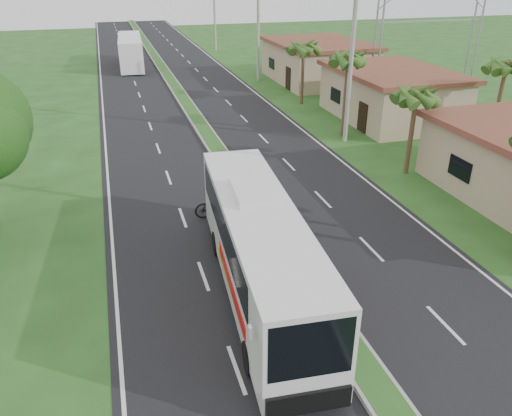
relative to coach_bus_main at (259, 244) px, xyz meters
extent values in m
plane|color=#27491B|center=(1.80, -3.40, -2.01)|extent=(180.00, 180.00, 0.00)
cube|color=black|center=(1.80, 16.60, -2.00)|extent=(14.00, 160.00, 0.02)
cube|color=gray|center=(1.80, 16.60, -1.92)|extent=(1.20, 160.00, 0.17)
cube|color=#27491B|center=(1.80, 16.60, -1.83)|extent=(0.95, 160.00, 0.02)
cube|color=silver|center=(-4.90, 16.60, -2.01)|extent=(0.12, 160.00, 0.01)
cube|color=silver|center=(8.50, 16.60, -2.01)|extent=(0.12, 160.00, 0.01)
cube|color=tan|center=(15.80, 18.60, -0.34)|extent=(7.00, 10.00, 3.35)
cube|color=brown|center=(15.80, 18.60, 1.50)|extent=(7.60, 10.60, 0.32)
cube|color=tan|center=(15.80, 32.60, -0.26)|extent=(8.00, 11.00, 3.50)
cube|color=brown|center=(15.80, 32.60, 1.65)|extent=(8.60, 11.60, 0.32)
cylinder|color=#473321|center=(11.20, 8.60, 0.29)|extent=(0.26, 0.26, 4.60)
cylinder|color=#473321|center=(10.60, 15.60, 0.69)|extent=(0.26, 0.26, 5.40)
cylinder|color=#473321|center=(11.10, 24.60, 0.39)|extent=(0.26, 0.26, 4.80)
cylinder|color=#473321|center=(19.30, 11.60, 0.59)|extent=(0.26, 0.26, 5.20)
cylinder|color=gray|center=(10.30, 14.60, 3.99)|extent=(0.28, 0.28, 12.00)
cylinder|color=gray|center=(10.30, 34.60, 3.49)|extent=(0.28, 0.28, 11.00)
cylinder|color=gray|center=(10.30, 54.60, 3.24)|extent=(0.28, 0.28, 10.50)
cylinder|color=gray|center=(18.80, 26.10, 3.99)|extent=(0.18, 0.18, 12.00)
cylinder|color=gray|center=(28.80, 26.10, 3.99)|extent=(0.18, 0.18, 12.00)
cylinder|color=gray|center=(18.80, 27.10, 3.99)|extent=(0.18, 0.18, 12.00)
cylinder|color=gray|center=(28.80, 27.10, 3.99)|extent=(0.18, 0.18, 12.00)
cube|color=gray|center=(23.80, 26.60, 3.99)|extent=(10.00, 0.14, 0.14)
cube|color=silver|center=(0.00, -0.05, -0.10)|extent=(3.20, 11.46, 2.97)
cube|color=black|center=(0.04, 0.51, 0.55)|extent=(3.08, 9.21, 1.19)
cube|color=black|center=(-0.42, -5.63, 0.37)|extent=(2.13, 0.30, 1.66)
cube|color=#B4130F|center=(-0.09, -1.18, -0.70)|extent=(2.77, 5.07, 0.52)
cube|color=#F9A014|center=(0.02, 0.23, -0.93)|extent=(2.61, 3.00, 0.24)
cube|color=silver|center=(0.08, 1.08, 1.51)|extent=(1.49, 2.36, 0.26)
cylinder|color=black|center=(-1.34, -3.54, -1.52)|extent=(0.37, 1.00, 0.98)
cylinder|color=black|center=(0.79, -3.70, -1.52)|extent=(0.37, 1.00, 0.98)
cylinder|color=black|center=(-0.84, 3.04, -1.52)|extent=(0.37, 1.00, 0.98)
cylinder|color=black|center=(1.29, 2.88, -1.52)|extent=(0.37, 1.00, 0.98)
cube|color=white|center=(-1.34, 45.75, -0.31)|extent=(3.00, 11.31, 3.12)
cube|color=black|center=(-1.32, 46.24, 0.63)|extent=(2.90, 8.40, 1.06)
cube|color=#CB4D14|center=(-1.39, 44.78, -0.90)|extent=(2.75, 5.48, 0.34)
cylinder|color=black|center=(-2.65, 41.19, -1.54)|extent=(0.34, 0.95, 0.94)
cylinder|color=black|center=(-0.51, 41.08, -1.54)|extent=(0.34, 0.95, 0.94)
cylinder|color=black|center=(-2.21, 49.94, -1.54)|extent=(0.34, 0.95, 0.94)
cylinder|color=black|center=(-0.06, 49.83, -1.54)|extent=(0.34, 0.95, 0.94)
imported|color=black|center=(-0.20, 6.28, -1.42)|extent=(1.98, 0.61, 1.18)
imported|color=maroon|center=(-0.20, 6.28, -0.65)|extent=(0.61, 0.41, 1.63)
camera|label=1|loc=(-4.23, -13.99, 8.55)|focal=35.00mm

